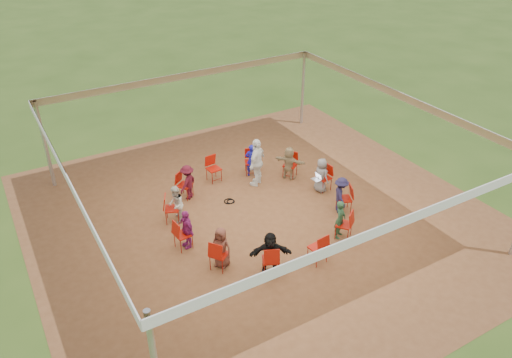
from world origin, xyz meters
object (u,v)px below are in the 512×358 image
person_seated_1 (289,163)px  chair_4 (185,185)px  chair_10 (344,224)px  chair_1 (290,165)px  person_seated_2 (251,160)px  person_seated_6 (221,247)px  chair_7 (219,254)px  person_seated_0 (321,175)px  chair_2 (251,162)px  chair_8 (271,260)px  chair_5 (172,209)px  chair_6 (183,235)px  person_seated_9 (341,195)px  chair_3 (214,169)px  chair_9 (318,248)px  cable_coil (230,201)px  person_seated_3 (188,182)px  standing_person (257,162)px  laptop (317,178)px  chair_11 (344,199)px  person_seated_4 (176,205)px  person_seated_5 (186,229)px  chair_0 (324,178)px  person_seated_8 (340,219)px  person_seated_7 (270,252)px

person_seated_1 → chair_4: bearing=43.6°
chair_4 → chair_10: bearing=90.0°
chair_1 → person_seated_2: (-1.09, 0.74, 0.14)m
person_seated_6 → chair_7: bearing=-90.0°
person_seated_0 → chair_2: bearing=27.6°
chair_8 → chair_5: bearing=135.0°
chair_6 → person_seated_9: (4.83, -0.76, 0.14)m
person_seated_0 → person_seated_6: same height
chair_3 → chair_9: (0.52, -5.16, 0.00)m
chair_1 → chair_6: bearing=75.0°
chair_1 → cable_coil: 2.58m
chair_4 → person_seated_3: (0.07, -0.10, 0.14)m
person_seated_3 → chair_9: bearing=74.6°
chair_8 → standing_person: bearing=88.4°
chair_9 → person_seated_9: person_seated_9 is taller
laptop → person_seated_6: bearing=105.5°
chair_8 → cable_coil: bearing=103.8°
chair_7 → laptop: size_ratio=2.80×
chair_7 → person_seated_3: (0.66, 3.52, 0.14)m
chair_1 → chair_8: bearing=105.0°
chair_6 → chair_11: size_ratio=1.00×
chair_2 → person_seated_1: (0.94, -0.92, 0.14)m
person_seated_4 → person_seated_5: size_ratio=1.00×
chair_10 → person_seated_2: bearing=60.8°
chair_11 → chair_0: bearing=15.0°
person_seated_8 → laptop: 2.39m
chair_0 → person_seated_7: person_seated_7 is taller
chair_1 → chair_6: same height
chair_6 → chair_7: (0.47, -1.25, 0.00)m
person_seated_6 → chair_6: bearing=170.1°
person_seated_8 → person_seated_9: bearing=15.0°
chair_6 → chair_8: 2.59m
person_seated_8 → chair_4: bearing=90.0°
chair_7 → chair_9: bearing=30.0°
person_seated_7 → person_seated_9: size_ratio=1.00×
chair_4 → person_seated_6: 3.58m
chair_1 → chair_5: bearing=60.0°
chair_2 → laptop: chair_2 is taller
person_seated_9 → standing_person: bearing=51.4°
chair_7 → chair_10: size_ratio=1.00×
chair_1 → chair_2: same height
person_seated_0 → standing_person: standing_person is taller
chair_7 → person_seated_6: size_ratio=0.77×
person_seated_3 → cable_coil: bearing=104.5°
chair_11 → person_seated_0: person_seated_0 is taller
chair_5 → laptop: chair_5 is taller
chair_3 → person_seated_0: 3.58m
person_seated_0 → person_seated_5: (-4.92, -0.49, 0.00)m
person_seated_3 → standing_person: (2.33, -0.35, 0.25)m
person_seated_2 → person_seated_7: size_ratio=1.00×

